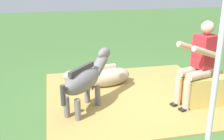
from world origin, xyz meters
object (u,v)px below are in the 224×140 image
at_px(pony_lying, 104,77).
at_px(soda_bottle, 216,87).
at_px(person_seated, 199,60).
at_px(tent_pole_left, 218,60).
at_px(pony_standing, 85,79).
at_px(hay_bale, 203,89).

relative_size(pony_lying, soda_bottle, 4.76).
bearing_deg(soda_bottle, person_seated, 28.29).
distance_m(pony_lying, soda_bottle, 2.05).
bearing_deg(soda_bottle, pony_lying, -22.37).
relative_size(soda_bottle, tent_pole_left, 0.11).
xyz_separation_m(soda_bottle, tent_pole_left, (1.23, 1.77, 1.12)).
relative_size(pony_standing, soda_bottle, 3.90).
relative_size(pony_standing, tent_pole_left, 0.44).
bearing_deg(tent_pole_left, hay_bale, -118.55).
bearing_deg(pony_lying, tent_pole_left, 104.63).
relative_size(person_seated, soda_bottle, 4.84).
xyz_separation_m(hay_bale, pony_lying, (1.47, -1.06, -0.06)).
distance_m(hay_bale, tent_pole_left, 1.97).
distance_m(pony_standing, soda_bottle, 2.38).
xyz_separation_m(person_seated, tent_pole_left, (0.65, 1.45, 0.49)).
bearing_deg(pony_standing, person_seated, 173.08).
bearing_deg(tent_pole_left, pony_standing, -56.07).
height_order(person_seated, pony_standing, person_seated).
xyz_separation_m(pony_standing, soda_bottle, (-2.35, -0.10, -0.39)).
bearing_deg(person_seated, soda_bottle, -151.71).
relative_size(person_seated, pony_lying, 1.02).
distance_m(pony_standing, tent_pole_left, 2.14).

